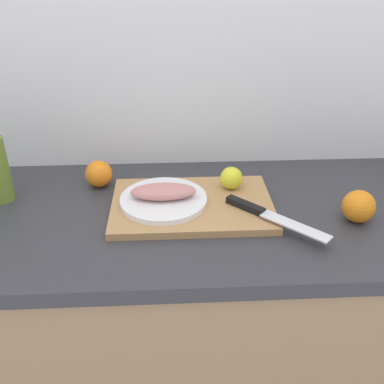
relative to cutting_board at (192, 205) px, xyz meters
name	(u,v)px	position (x,y,z in m)	size (l,w,h in m)	color
back_wall	(154,50)	(-0.09, 0.31, 0.34)	(3.20, 0.05, 2.50)	white
kitchen_counter	(162,334)	(-0.09, -0.02, -0.46)	(2.00, 0.60, 0.90)	#9E7A56
cutting_board	(192,205)	(0.00, 0.00, 0.00)	(0.43, 0.28, 0.02)	tan
white_plate	(163,200)	(-0.08, 0.00, 0.02)	(0.23, 0.23, 0.01)	white
fish_fillet	(163,191)	(-0.08, 0.00, 0.04)	(0.17, 0.07, 0.04)	tan
chef_knife	(263,213)	(0.17, -0.08, 0.02)	(0.23, 0.22, 0.02)	silver
lemon_0	(231,178)	(0.11, 0.07, 0.04)	(0.06, 0.06, 0.06)	yellow
orange_0	(359,206)	(0.42, -0.08, 0.03)	(0.08, 0.08, 0.08)	orange
orange_1	(99,174)	(-0.26, 0.14, 0.03)	(0.08, 0.08, 0.08)	orange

